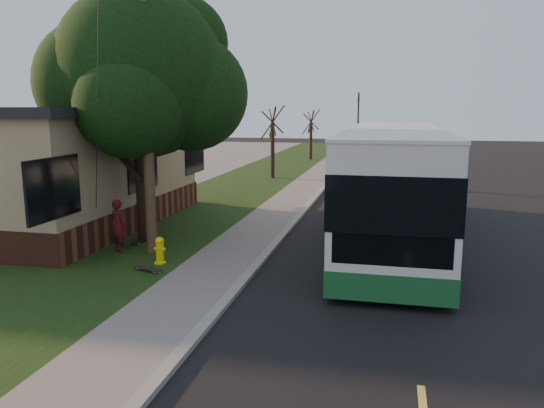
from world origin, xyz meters
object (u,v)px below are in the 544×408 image
Objects in this scene: leafy_tree at (143,77)px; bare_tree_far at (311,135)px; skateboard_main at (142,240)px; dumpster at (118,183)px; skateboarder at (119,226)px; fire_hydrant at (160,250)px; utility_pole at (146,93)px; transit_bus at (393,180)px; skateboard_spare at (148,269)px; distant_car at (363,158)px; bare_tree_near at (273,143)px; traffic_signal at (358,120)px.

leafy_tree is 27.56m from bare_tree_far.
dumpster reaches higher than skateboard_main.
skateboarder reaches higher than skateboard_main.
fire_hydrant is 0.43× the size of dumpster.
skateboard_main is (0.03, -0.65, -5.04)m from leafy_tree.
utility_pole is 8.17m from transit_bus.
fire_hydrant reaches higher than skateboard_spare.
skateboarder is at bearing -94.45° from skateboard_main.
transit_bus reaches higher than distant_car.
dumpster is at bearing -123.83° from bare_tree_near.
skateboard_main is at bearing 129.74° from utility_pole.
skateboard_main is at bearing 119.45° from skateboard_spare.
leafy_tree is 15.66m from bare_tree_near.
skateboard_main is at bearing -92.33° from bare_tree_far.
leafy_tree is 0.58× the size of transit_bus.
dumpster is (-9.59, -24.34, -2.45)m from traffic_signal.
skateboarder is 0.92× the size of dumpster.
bare_tree_near is 16.52m from traffic_signal.
utility_pole is 1.65× the size of traffic_signal.
distant_car is at bearing 78.65° from utility_pole.
skateboard_spare is at bearing -60.55° from skateboard_main.
utility_pole reaches higher than traffic_signal.
skateboard_spare is at bearing 160.19° from skateboarder.
fire_hydrant is 0.83× the size of skateboard_spare.
leafy_tree is (-0.87, 1.66, 0.54)m from utility_pole.
bare_tree_far is 4.54× the size of skateboard_spare.
distant_car is (5.67, 22.29, -4.48)m from leafy_tree.
bare_tree_near is 12.01m from bare_tree_far.
bare_tree_far is 2.36× the size of dumpster.
skateboarder is at bearing 153.89° from fire_hydrant.
utility_pole is (-0.71, 0.99, 4.20)m from fire_hydrant.
skateboard_spare is (-0.01, -0.72, -0.30)m from fire_hydrant.
transit_bus is 3.31× the size of distant_car.
distant_car is at bearing 80.91° from skateboard_spare.
skateboard_spare is 12.25m from dumpster.
bare_tree_near is at bearing -92.39° from bare_tree_far.
distant_car is (4.81, 23.94, -3.94)m from utility_pole.
bare_tree_near is 1.07× the size of distant_car.
utility_pole is at bearing -151.97° from transit_bus.
skateboard_main is at bearing -104.51° from distant_car.
utility_pole is 2.11× the size of bare_tree_near.
skateboarder reaches higher than skateboard_spare.
bare_tree_far is at bearing -69.16° from skateboarder.
bare_tree_near is (-0.90, 18.00, 1.72)m from fire_hydrant.
fire_hydrant is 11.64m from dumpster.
fire_hydrant is at bearing -87.14° from bare_tree_near.
skateboarder is (-0.93, -0.19, -3.78)m from utility_pole.
traffic_signal is at bearing 75.96° from bare_tree_near.
fire_hydrant is at bearing -100.03° from distant_car.
dumpster is at bearing 125.08° from leafy_tree.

